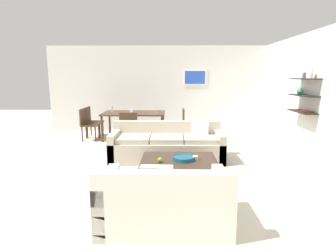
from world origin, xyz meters
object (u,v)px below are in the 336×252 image
at_px(dining_chair_left_near, 87,122).
at_px(dining_chair_right_near, 179,122).
at_px(decorative_bowl, 184,158).
at_px(dining_chair_foot, 129,127).
at_px(candle_jar, 195,158).
at_px(wine_glass_foot, 132,110).
at_px(coffee_table, 179,171).
at_px(wine_glass_left_far, 112,108).
at_px(sofa_beige, 167,146).
at_px(dining_table, 134,115).
at_px(apple_on_coffee_table, 160,160).
at_px(dining_chair_left_far, 92,120).
at_px(loveseat_white, 165,201).
at_px(wine_glass_right_near, 157,109).

bearing_deg(dining_chair_left_near, dining_chair_right_near, 0.00).
distance_m(decorative_bowl, dining_chair_foot, 2.65).
distance_m(candle_jar, wine_glass_foot, 3.18).
height_order(dining_chair_foot, wine_glass_foot, wine_glass_foot).
xyz_separation_m(candle_jar, dining_chair_foot, (-1.46, 2.32, 0.09)).
bearing_deg(coffee_table, wine_glass_left_far, 118.35).
height_order(sofa_beige, dining_table, sofa_beige).
relative_size(dining_chair_right_near, dining_chair_left_near, 1.00).
relative_size(decorative_bowl, dining_table, 0.22).
distance_m(apple_on_coffee_table, dining_table, 3.51).
relative_size(decorative_bowl, dining_chair_left_far, 0.43).
bearing_deg(decorative_bowl, dining_chair_left_far, 126.05).
bearing_deg(apple_on_coffee_table, sofa_beige, 86.00).
bearing_deg(decorative_bowl, loveseat_white, -101.91).
relative_size(coffee_table, dining_chair_left_far, 1.44).
xyz_separation_m(coffee_table, dining_chair_foot, (-1.19, 2.35, 0.31)).
xyz_separation_m(coffee_table, apple_on_coffee_table, (-0.31, -0.11, 0.23)).
xyz_separation_m(sofa_beige, dining_chair_foot, (-0.97, 1.07, 0.21)).
distance_m(sofa_beige, dining_chair_right_near, 1.80).
distance_m(decorative_bowl, dining_chair_left_far, 4.31).
height_order(candle_jar, dining_chair_left_far, dining_chair_left_far).
distance_m(dining_chair_right_near, wine_glass_foot, 1.34).
bearing_deg(decorative_bowl, wine_glass_right_near, 101.10).
height_order(candle_jar, dining_chair_right_near, dining_chair_right_near).
distance_m(decorative_bowl, candle_jar, 0.19).
xyz_separation_m(sofa_beige, wine_glass_foot, (-0.97, 1.54, 0.58)).
bearing_deg(candle_jar, dining_table, 114.19).
bearing_deg(apple_on_coffee_table, decorative_bowl, 19.10).
distance_m(dining_chair_right_near, wine_glass_left_far, 1.99).
xyz_separation_m(candle_jar, dining_chair_right_near, (-0.19, 3.01, 0.09)).
bearing_deg(dining_chair_left_near, wine_glass_foot, -10.06).
bearing_deg(coffee_table, dining_table, 109.89).
distance_m(dining_table, wine_glass_left_far, 0.69).
bearing_deg(dining_table, dining_chair_left_far, 169.59).
bearing_deg(decorative_bowl, wine_glass_foot, 114.37).
height_order(decorative_bowl, dining_chair_left_far, dining_chair_left_far).
height_order(dining_chair_foot, dining_chair_left_near, same).
bearing_deg(coffee_table, decorative_bowl, 15.52).
bearing_deg(loveseat_white, wine_glass_right_near, 94.15).
xyz_separation_m(decorative_bowl, wine_glass_left_far, (-1.92, 3.38, 0.45)).
bearing_deg(candle_jar, dining_chair_left_far, 128.12).
distance_m(loveseat_white, dining_chair_left_near, 4.93).
height_order(dining_chair_left_far, dining_chair_left_near, same).
height_order(loveseat_white, wine_glass_right_near, wine_glass_right_near).
xyz_separation_m(coffee_table, dining_table, (-1.19, 3.28, 0.49)).
relative_size(loveseat_white, dining_table, 0.87).
xyz_separation_m(coffee_table, wine_glass_right_near, (-0.53, 3.15, 0.67)).
xyz_separation_m(apple_on_coffee_table, wine_glass_right_near, (-0.22, 3.26, 0.44)).
bearing_deg(dining_table, dining_chair_foot, -90.00).
distance_m(sofa_beige, wine_glass_left_far, 2.73).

